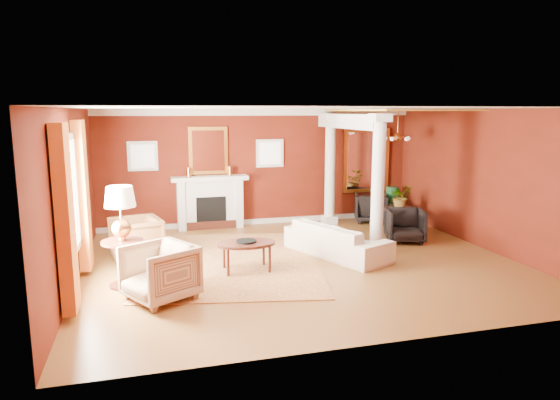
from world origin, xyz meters
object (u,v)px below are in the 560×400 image
object	(u,v)px
armchair_leopard	(136,237)
armchair_stripe	(160,270)
coffee_table	(246,245)
dining_table	(400,213)
side_table	(121,218)
sofa	(337,234)

from	to	relation	value
armchair_leopard	armchair_stripe	bearing A→B (deg)	-3.49
armchair_stripe	coffee_table	xyz separation A→B (m)	(1.55, 1.03, 0.01)
dining_table	side_table	bearing A→B (deg)	118.78
sofa	armchair_stripe	xyz separation A→B (m)	(-3.48, -1.52, 0.04)
coffee_table	side_table	xyz separation A→B (m)	(-2.10, -0.25, 0.66)
armchair_stripe	dining_table	bearing A→B (deg)	89.00
armchair_leopard	coffee_table	world-z (taller)	armchair_leopard
armchair_leopard	side_table	distance (m)	1.62
coffee_table	dining_table	world-z (taller)	dining_table
armchair_leopard	armchair_stripe	world-z (taller)	armchair_stripe
sofa	dining_table	distance (m)	2.92
sofa	coffee_table	world-z (taller)	sofa
coffee_table	dining_table	size ratio (longest dim) A/B	0.75
sofa	coffee_table	xyz separation A→B (m)	(-1.93, -0.49, 0.05)
dining_table	coffee_table	bearing A→B (deg)	125.12
coffee_table	sofa	bearing A→B (deg)	14.31
armchair_stripe	coffee_table	size ratio (longest dim) A/B	0.89
sofa	dining_table	world-z (taller)	sofa
sofa	armchair_stripe	distance (m)	3.79
armchair_leopard	coffee_table	bearing A→B (deg)	44.87
armchair_stripe	side_table	bearing A→B (deg)	-174.75
sofa	coffee_table	size ratio (longest dim) A/B	2.12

